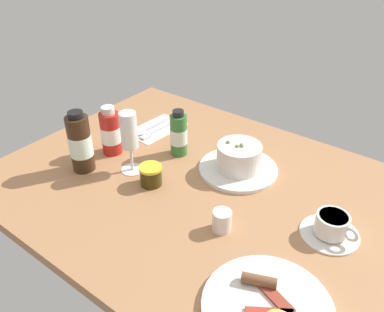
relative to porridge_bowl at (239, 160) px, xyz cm
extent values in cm
cube|color=#A8754C|center=(5.75, 12.12, -5.31)|extent=(110.00, 84.00, 3.00)
cylinder|color=silver|center=(0.00, 0.00, -3.21)|extent=(22.61, 22.61, 1.20)
cylinder|color=silver|center=(0.00, 0.00, 1.04)|extent=(12.62, 12.62, 7.30)
cylinder|color=beige|center=(0.00, 0.00, 3.89)|extent=(10.85, 10.85, 1.60)
sphere|color=olive|center=(0.24, 1.00, 4.79)|extent=(1.12, 1.12, 1.12)
sphere|color=olive|center=(3.37, 0.73, 4.79)|extent=(1.21, 1.21, 1.21)
sphere|color=olive|center=(-0.82, 0.18, 4.79)|extent=(1.05, 1.05, 1.05)
sphere|color=olive|center=(-0.42, -0.37, 4.79)|extent=(1.18, 1.18, 1.18)
cube|color=silver|center=(35.28, -4.48, -3.66)|extent=(13.19, 19.99, 0.30)
cube|color=silver|center=(34.08, -5.48, -3.26)|extent=(2.24, 14.05, 0.50)
cube|color=silver|center=(34.08, 2.32, -3.26)|extent=(2.46, 3.75, 0.40)
cube|color=silver|center=(36.88, -5.48, -3.26)|extent=(1.97, 13.04, 0.50)
ellipsoid|color=silver|center=(36.88, 1.52, -3.21)|extent=(2.40, 4.00, 0.60)
cylinder|color=silver|center=(-30.81, 9.33, -3.36)|extent=(13.75, 13.75, 0.90)
cylinder|color=silver|center=(-30.81, 9.33, -0.47)|extent=(7.66, 7.66, 4.89)
cylinder|color=#411C0D|center=(-30.81, 9.33, 1.48)|extent=(6.51, 6.51, 1.00)
torus|color=silver|center=(-35.51, 10.41, -0.22)|extent=(3.69, 1.58, 3.60)
cylinder|color=silver|center=(-9.72, 23.08, -1.15)|extent=(4.58, 4.58, 5.33)
cone|color=silver|center=(-7.67, 22.94, 0.88)|extent=(2.31, 1.75, 2.31)
cylinder|color=white|center=(24.55, 18.10, -3.61)|extent=(6.61, 6.61, 0.40)
cylinder|color=white|center=(24.55, 18.10, 0.29)|extent=(0.80, 0.80, 7.41)
cylinder|color=white|center=(24.55, 18.10, 9.26)|extent=(4.74, 4.74, 10.53)
cylinder|color=silver|center=(24.55, 18.10, 7.69)|extent=(3.89, 3.89, 6.32)
cylinder|color=#382D0A|center=(15.67, 19.83, -1.34)|extent=(5.95, 5.95, 4.95)
cylinder|color=yellow|center=(15.67, 19.83, 1.53)|extent=(6.24, 6.24, 0.80)
cylinder|color=#337233|center=(19.46, 2.98, 2.63)|extent=(5.11, 5.11, 12.88)
cylinder|color=silver|center=(19.46, 2.98, 2.37)|extent=(5.22, 5.22, 4.90)
cylinder|color=black|center=(19.46, 2.98, 9.92)|extent=(3.32, 3.32, 1.70)
cylinder|color=#382314|center=(36.12, 26.07, 4.52)|extent=(6.39, 6.39, 16.66)
cylinder|color=white|center=(36.12, 26.07, 4.19)|extent=(6.52, 6.52, 6.33)
cylinder|color=black|center=(36.12, 26.07, 13.68)|extent=(4.15, 4.15, 1.66)
cylinder|color=#B21E19|center=(36.27, 14.75, 2.80)|extent=(5.97, 5.97, 13.23)
cylinder|color=white|center=(36.27, 14.75, 2.54)|extent=(6.09, 6.09, 5.03)
cylinder|color=silver|center=(36.27, 14.75, 10.48)|extent=(3.88, 3.88, 2.13)
cylinder|color=silver|center=(-28.99, 36.27, -3.11)|extent=(25.36, 25.36, 1.40)
cube|color=brown|center=(-29.19, 33.95, -2.11)|extent=(9.27, 5.40, 0.60)
cylinder|color=brown|center=(-25.18, 33.10, -1.21)|extent=(7.31, 4.69, 2.20)
camera|label=1|loc=(-46.75, 83.27, 62.41)|focal=37.40mm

